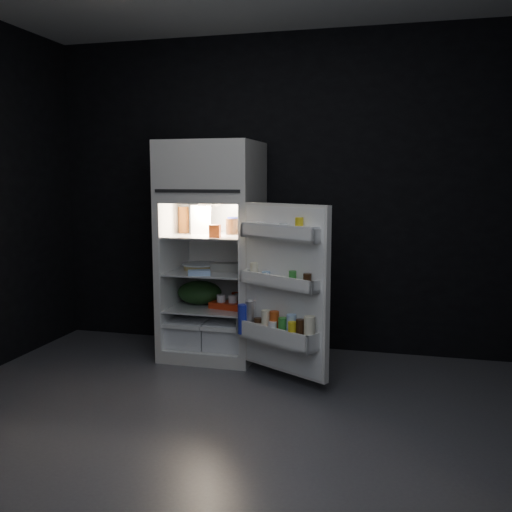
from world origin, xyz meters
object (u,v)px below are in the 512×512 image
(milk_jug, at_px, (200,219))
(yogurt_tray, at_px, (228,305))
(refrigerator, at_px, (213,242))
(egg_carton, at_px, (228,267))
(fridge_door, at_px, (282,293))

(milk_jug, height_order, yogurt_tray, milk_jug)
(yogurt_tray, bearing_deg, refrigerator, 159.79)
(refrigerator, distance_m, yogurt_tray, 0.54)
(refrigerator, bearing_deg, egg_carton, -21.17)
(fridge_door, xyz_separation_m, yogurt_tray, (-0.55, 0.47, -0.23))
(fridge_door, bearing_deg, milk_jug, 144.83)
(milk_jug, height_order, egg_carton, milk_jug)
(refrigerator, height_order, milk_jug, refrigerator)
(yogurt_tray, bearing_deg, fridge_door, -28.23)
(egg_carton, relative_size, yogurt_tray, 0.99)
(fridge_door, height_order, egg_carton, fridge_door)
(egg_carton, xyz_separation_m, yogurt_tray, (0.01, -0.04, -0.31))
(milk_jug, xyz_separation_m, yogurt_tray, (0.27, -0.11, -0.69))
(fridge_door, relative_size, egg_carton, 4.33)
(egg_carton, bearing_deg, refrigerator, 147.38)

